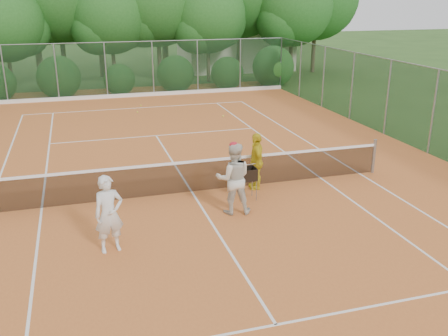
# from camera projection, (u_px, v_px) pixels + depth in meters

# --- Properties ---
(ground) EXTENTS (120.00, 120.00, 0.00)m
(ground) POSITION_uv_depth(u_px,v_px,m) (192.00, 193.00, 14.41)
(ground) COLOR #2A4C1B
(ground) RESTS_ON ground
(clay_court) EXTENTS (18.00, 36.00, 0.02)m
(clay_court) POSITION_uv_depth(u_px,v_px,m) (192.00, 193.00, 14.40)
(clay_court) COLOR #C6692D
(clay_court) RESTS_ON ground
(club_building) EXTENTS (8.00, 5.00, 3.00)m
(club_building) POSITION_uv_depth(u_px,v_px,m) (235.00, 49.00, 38.07)
(club_building) COLOR beige
(club_building) RESTS_ON ground
(tennis_net) EXTENTS (11.97, 0.10, 1.10)m
(tennis_net) POSITION_uv_depth(u_px,v_px,m) (192.00, 176.00, 14.23)
(tennis_net) COLOR gray
(tennis_net) RESTS_ON clay_court
(player_white) EXTENTS (0.71, 0.54, 1.76)m
(player_white) POSITION_uv_depth(u_px,v_px,m) (109.00, 214.00, 10.84)
(player_white) COLOR silver
(player_white) RESTS_ON clay_court
(player_center_grp) EXTENTS (1.04, 0.89, 1.92)m
(player_center_grp) POSITION_uv_depth(u_px,v_px,m) (233.00, 178.00, 12.76)
(player_center_grp) COLOR beige
(player_center_grp) RESTS_ON clay_court
(player_yellow) EXTENTS (0.55, 1.03, 1.67)m
(player_yellow) POSITION_uv_depth(u_px,v_px,m) (256.00, 161.00, 14.45)
(player_yellow) COLOR gold
(player_yellow) RESTS_ON clay_court
(ball_hopper) EXTENTS (0.40, 0.40, 0.91)m
(ball_hopper) POSITION_uv_depth(u_px,v_px,m) (248.00, 174.00, 13.70)
(ball_hopper) COLOR gray
(ball_hopper) RESTS_ON clay_court
(stray_ball_a) EXTENTS (0.07, 0.07, 0.07)m
(stray_ball_a) POSITION_uv_depth(u_px,v_px,m) (138.00, 112.00, 24.13)
(stray_ball_a) COLOR #D0EA36
(stray_ball_a) RESTS_ON clay_court
(stray_ball_b) EXTENTS (0.07, 0.07, 0.07)m
(stray_ball_b) POSITION_uv_depth(u_px,v_px,m) (141.00, 105.00, 25.59)
(stray_ball_b) COLOR #BDD431
(stray_ball_b) RESTS_ON clay_court
(stray_ball_c) EXTENTS (0.07, 0.07, 0.07)m
(stray_ball_c) POSITION_uv_depth(u_px,v_px,m) (223.00, 116.00, 23.32)
(stray_ball_c) COLOR #D7ED37
(stray_ball_c) RESTS_ON clay_court
(court_markings) EXTENTS (11.03, 23.83, 0.01)m
(court_markings) POSITION_uv_depth(u_px,v_px,m) (192.00, 192.00, 14.40)
(court_markings) COLOR white
(court_markings) RESTS_ON clay_court
(fence_back) EXTENTS (18.07, 0.07, 3.00)m
(fence_back) POSITION_uv_depth(u_px,v_px,m) (130.00, 70.00, 27.49)
(fence_back) COLOR #19381E
(fence_back) RESTS_ON clay_court
(tropical_treeline) EXTENTS (32.10, 8.49, 15.03)m
(tropical_treeline) POSITION_uv_depth(u_px,v_px,m) (140.00, 0.00, 31.42)
(tropical_treeline) COLOR brown
(tropical_treeline) RESTS_ON ground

